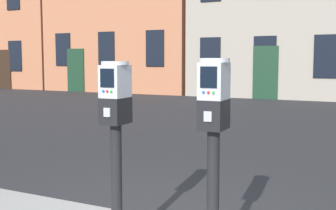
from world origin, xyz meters
TOP-DOWN VIEW (x-y plane):
  - parking_meter_near_kerb at (-0.07, -0.28)m, footprint 0.23×0.26m
  - parking_meter_twin_adjacent at (0.75, -0.28)m, footprint 0.23×0.26m
  - townhouse_brick_corner at (-17.88, 16.86)m, footprint 7.29×5.50m

SIDE VIEW (x-z plane):
  - parking_meter_near_kerb at x=-0.07m, z-range 0.40..1.79m
  - parking_meter_twin_adjacent at x=0.75m, z-range 0.41..1.82m
  - townhouse_brick_corner at x=-17.88m, z-range 0.00..9.63m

